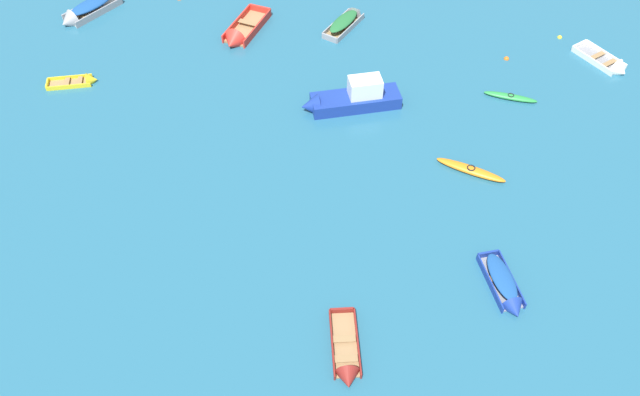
% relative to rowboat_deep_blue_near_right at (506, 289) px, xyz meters
% --- Properties ---
extents(rowboat_deep_blue_near_right, '(2.23, 3.35, 0.94)m').
position_rel_rowboat_deep_blue_near_right_xyz_m(rowboat_deep_blue_near_right, '(0.00, 0.00, 0.00)').
color(rowboat_deep_blue_near_right, gray).
rests_on(rowboat_deep_blue_near_right, ground_plane).
extents(rowboat_white_outer_left, '(3.28, 3.23, 1.16)m').
position_rel_rowboat_deep_blue_near_right_xyz_m(rowboat_white_outer_left, '(5.66, 16.95, -0.12)').
color(rowboat_white_outer_left, gray).
rests_on(rowboat_white_outer_left, ground_plane).
extents(rowboat_yellow_near_camera, '(2.91, 1.79, 0.81)m').
position_rel_rowboat_deep_blue_near_right_xyz_m(rowboat_yellow_near_camera, '(-23.68, 9.05, -0.16)').
color(rowboat_yellow_near_camera, '#99754C').
rests_on(rowboat_yellow_near_camera, ground_plane).
extents(rowboat_grey_center, '(2.28, 3.87, 1.04)m').
position_rel_rowboat_deep_blue_near_right_xyz_m(rowboat_grey_center, '(-10.15, 18.14, 0.01)').
color(rowboat_grey_center, '#99754C').
rests_on(rowboat_grey_center, ground_plane).
extents(rowboat_maroon_near_left, '(1.87, 3.49, 0.96)m').
position_rel_rowboat_deep_blue_near_right_xyz_m(rowboat_maroon_near_left, '(-5.84, -4.67, -0.13)').
color(rowboat_maroon_near_left, '#99754C').
rests_on(rowboat_maroon_near_left, ground_plane).
extents(rowboat_red_distant_center, '(2.16, 4.57, 1.39)m').
position_rel_rowboat_deep_blue_near_right_xyz_m(rowboat_red_distant_center, '(-16.35, 15.07, -0.05)').
color(rowboat_red_distant_center, '#99754C').
rests_on(rowboat_red_distant_center, ground_plane).
extents(kayak_orange_far_left, '(3.55, 1.38, 0.33)m').
position_rel_rowboat_deep_blue_near_right_xyz_m(kayak_orange_far_left, '(-1.83, 6.75, -0.12)').
color(kayak_orange_far_left, orange).
rests_on(kayak_orange_far_left, ground_plane).
extents(kayak_green_back_row_center, '(2.94, 0.66, 0.28)m').
position_rel_rowboat_deep_blue_near_right_xyz_m(kayak_green_back_row_center, '(-0.03, 12.89, -0.15)').
color(kayak_green_back_row_center, '#288C3D').
rests_on(kayak_green_back_row_center, ground_plane).
extents(motor_launch_deep_blue_midfield_right, '(5.48, 3.37, 1.98)m').
position_rel_rowboat_deep_blue_near_right_xyz_m(motor_launch_deep_blue_midfield_right, '(-8.57, 10.30, 0.29)').
color(motor_launch_deep_blue_midfield_right, navy).
rests_on(motor_launch_deep_blue_midfield_right, ground_plane).
extents(rowboat_grey_midfield_left, '(3.02, 4.35, 1.28)m').
position_rel_rowboat_deep_blue_near_right_xyz_m(rowboat_grey_midfield_left, '(-26.70, 15.24, 0.06)').
color(rowboat_grey_midfield_left, beige).
rests_on(rowboat_grey_midfield_left, ground_plane).
extents(mooring_buoy_near_foreground, '(0.29, 0.29, 0.29)m').
position_rel_rowboat_deep_blue_near_right_xyz_m(mooring_buoy_near_foreground, '(2.84, 19.47, -0.28)').
color(mooring_buoy_near_foreground, yellow).
rests_on(mooring_buoy_near_foreground, ground_plane).
extents(mooring_buoy_between_boats_left, '(0.31, 0.31, 0.31)m').
position_rel_rowboat_deep_blue_near_right_xyz_m(mooring_buoy_between_boats_left, '(-0.30, 16.54, -0.28)').
color(mooring_buoy_between_boats_left, orange).
rests_on(mooring_buoy_between_boats_left, ground_plane).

